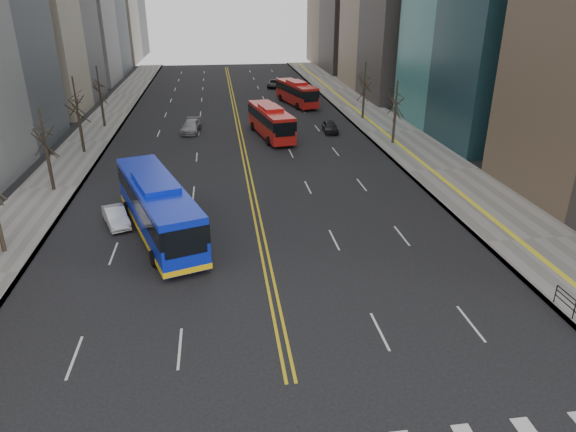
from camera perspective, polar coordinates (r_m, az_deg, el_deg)
The scene contains 11 objects.
sidewalk_right at distance 61.67m, azimuth 11.39°, elevation 9.20°, with size 7.00×130.00×0.15m, color slate.
sidewalk_left at distance 60.04m, azimuth -21.35°, elevation 7.67°, with size 5.00×130.00×0.15m, color slate.
centerline at distance 68.15m, azimuth -5.73°, elevation 10.83°, with size 0.55×100.00×0.01m.
street_trees at distance 47.33m, azimuth -13.68°, elevation 10.71°, with size 35.20×47.20×7.60m.
blue_bus at distance 34.69m, azimuth -14.26°, elevation 1.11°, with size 6.90×13.62×3.87m.
red_bus_near at distance 58.00m, azimuth -1.94°, elevation 10.63°, with size 4.33×11.12×3.45m.
red_bus_far at distance 75.75m, azimuth 0.96°, elevation 13.66°, with size 4.83×10.87×3.38m.
car_white at distance 37.45m, azimuth -18.58°, elevation -0.07°, with size 1.31×3.75×1.23m, color white.
car_dark_mid at distance 60.45m, azimuth 4.70°, elevation 9.87°, with size 1.55×3.86×1.31m, color black.
car_silver at distance 61.22m, azimuth -10.73°, elevation 9.75°, with size 1.93×4.75×1.38m, color gray.
car_dark_far at distance 90.65m, azimuth -1.50°, elevation 14.50°, with size 2.19×4.74×1.32m, color black.
Camera 1 is at (-2.41, -11.47, 14.81)m, focal length 32.00 mm.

